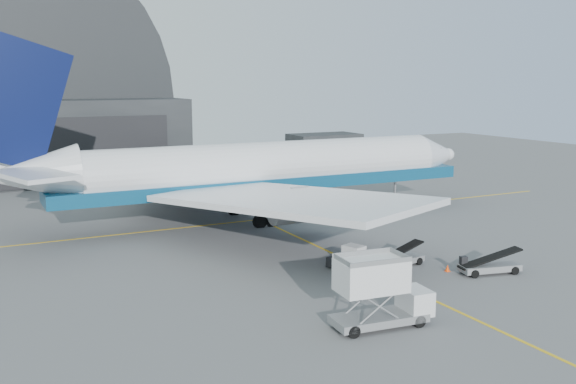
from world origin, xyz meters
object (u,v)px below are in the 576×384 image
pushback_tug (350,258)px  belt_loader_b (489,266)px  catering_truck (379,293)px  belt_loader_a (398,259)px  airliner (251,170)px

pushback_tug → belt_loader_b: bearing=-56.7°
catering_truck → belt_loader_a: catering_truck is taller
catering_truck → belt_loader_b: 14.91m
belt_loader_a → catering_truck: bearing=-139.5°
catering_truck → belt_loader_b: catering_truck is taller
belt_loader_a → pushback_tug: bearing=143.3°
airliner → pushback_tug: bearing=-89.2°
catering_truck → pushback_tug: bearing=70.3°
catering_truck → belt_loader_b: bearing=25.6°
airliner → catering_truck: 31.64m
belt_loader_a → belt_loader_b: (5.11, -4.80, 0.03)m
airliner → belt_loader_a: size_ratio=11.22×
belt_loader_a → belt_loader_b: belt_loader_b is taller
airliner → belt_loader_a: (3.60, -21.08, -4.82)m
airliner → pushback_tug: 19.85m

